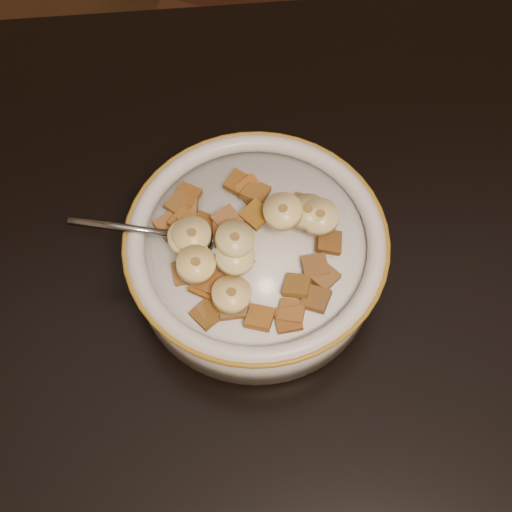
{
  "coord_description": "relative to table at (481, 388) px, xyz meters",
  "views": [
    {
      "loc": [
        -0.21,
        -0.16,
        1.32
      ],
      "look_at": [
        -0.18,
        0.12,
        0.78
      ],
      "focal_mm": 50.0,
      "sensor_mm": 36.0,
      "label": 1
    }
  ],
  "objects": [
    {
      "name": "cereal_square_2",
      "position": [
        -0.17,
        0.17,
        0.08
      ],
      "size": [
        0.03,
        0.03,
        0.01
      ],
      "primitive_type": "cube",
      "rotation": [
        0.14,
        -0.01,
        2.55
      ],
      "color": "brown",
      "rests_on": "milk"
    },
    {
      "name": "chair",
      "position": [
        -0.13,
        0.62,
        -0.28
      ],
      "size": [
        0.52,
        0.52,
        0.9
      ],
      "primitive_type": "cube",
      "rotation": [
        0.0,
        0.0,
        -0.42
      ],
      "color": "#391E13",
      "rests_on": "floor"
    },
    {
      "name": "cereal_square_29",
      "position": [
        -0.23,
        0.16,
        0.08
      ],
      "size": [
        0.02,
        0.02,
        0.01
      ],
      "primitive_type": "cube",
      "rotation": [
        -0.05,
        0.17,
        3.0
      ],
      "color": "#9D6231",
      "rests_on": "milk"
    },
    {
      "name": "cereal_square_11",
      "position": [
        -0.13,
        0.15,
        0.08
      ],
      "size": [
        0.02,
        0.03,
        0.01
      ],
      "primitive_type": "cube",
      "rotation": [
        0.22,
        -0.16,
        2.88
      ],
      "color": "brown",
      "rests_on": "milk"
    },
    {
      "name": "cereal_square_8",
      "position": [
        -0.12,
        0.11,
        0.08
      ],
      "size": [
        0.02,
        0.02,
        0.01
      ],
      "primitive_type": "cube",
      "rotation": [
        0.24,
        -0.05,
        1.36
      ],
      "color": "brown",
      "rests_on": "milk"
    },
    {
      "name": "milk",
      "position": [
        -0.18,
        0.12,
        0.07
      ],
      "size": [
        0.17,
        0.17,
        0.0
      ],
      "primitive_type": "cylinder",
      "color": "white",
      "rests_on": "cereal_bowl"
    },
    {
      "name": "banana_slice_5",
      "position": [
        -0.16,
        0.13,
        0.11
      ],
      "size": [
        0.04,
        0.04,
        0.01
      ],
      "primitive_type": "cylinder",
      "rotation": [
        -0.05,
        -0.11,
        0.39
      ],
      "color": "#FEE09A",
      "rests_on": "milk"
    },
    {
      "name": "cereal_square_28",
      "position": [
        -0.24,
        0.15,
        0.08
      ],
      "size": [
        0.03,
        0.03,
        0.01
      ],
      "primitive_type": "cube",
      "rotation": [
        0.14,
        0.02,
        0.84
      ],
      "color": "brown",
      "rests_on": "milk"
    },
    {
      "name": "cereal_square_26",
      "position": [
        -0.22,
        0.09,
        0.08
      ],
      "size": [
        0.03,
        0.03,
        0.01
      ],
      "primitive_type": "cube",
      "rotation": [
        0.1,
        -0.07,
        1.04
      ],
      "color": "#996119",
      "rests_on": "milk"
    },
    {
      "name": "cereal_square_7",
      "position": [
        -0.13,
        0.08,
        0.08
      ],
      "size": [
        0.03,
        0.03,
        0.01
      ],
      "primitive_type": "cube",
      "rotation": [
        0.07,
        0.03,
        2.24
      ],
      "color": "brown",
      "rests_on": "milk"
    },
    {
      "name": "cereal_bowl",
      "position": [
        -0.18,
        0.12,
        0.05
      ],
      "size": [
        0.21,
        0.21,
        0.05
      ],
      "primitive_type": "cylinder",
      "color": "silver",
      "rests_on": "table"
    },
    {
      "name": "cereal_square_23",
      "position": [
        -0.23,
        0.17,
        0.08
      ],
      "size": [
        0.03,
        0.03,
        0.01
      ],
      "primitive_type": "cube",
      "rotation": [
        0.02,
        0.02,
        2.57
      ],
      "color": "#97521C",
      "rests_on": "milk"
    },
    {
      "name": "banana_slice_3",
      "position": [
        -0.23,
        0.13,
        0.09
      ],
      "size": [
        0.04,
        0.04,
        0.01
      ],
      "primitive_type": "cylinder",
      "rotation": [
        0.07,
        -0.06,
        1.25
      ],
      "color": "beige",
      "rests_on": "milk"
    },
    {
      "name": "cereal_square_10",
      "position": [
        -0.16,
        0.05,
        0.08
      ],
      "size": [
        0.02,
        0.02,
        0.01
      ],
      "primitive_type": "cube",
      "rotation": [
        -0.08,
        -0.03,
        1.62
      ],
      "color": "brown",
      "rests_on": "milk"
    },
    {
      "name": "cereal_square_9",
      "position": [
        -0.14,
        0.07,
        0.08
      ],
      "size": [
        0.03,
        0.03,
        0.01
      ],
      "primitive_type": "cube",
      "rotation": [
        -0.2,
        0.03,
        1.06
      ],
      "color": "brown",
      "rests_on": "milk"
    },
    {
      "name": "cereal_square_27",
      "position": [
        -0.19,
        0.18,
        0.08
      ],
      "size": [
        0.03,
        0.03,
        0.01
      ],
      "primitive_type": "cube",
      "rotation": [
        -0.03,
        -0.09,
        2.5
      ],
      "color": "brown",
      "rests_on": "milk"
    },
    {
      "name": "cereal_square_4",
      "position": [
        -0.2,
        0.14,
        0.09
      ],
      "size": [
        0.03,
        0.03,
        0.01
      ],
      "primitive_type": "cube",
      "rotation": [
        0.17,
        0.02,
        0.59
      ],
      "color": "brown",
      "rests_on": "milk"
    },
    {
      "name": "cereal_square_15",
      "position": [
        -0.2,
        0.1,
        0.09
      ],
      "size": [
        0.03,
        0.03,
        0.01
      ],
      "primitive_type": "cube",
      "rotation": [
        0.08,
        -0.14,
        0.63
      ],
      "color": "brown",
      "rests_on": "milk"
    },
    {
      "name": "cereal_square_1",
      "position": [
        -0.24,
        0.1,
        0.08
      ],
      "size": [
        0.02,
        0.02,
        0.01
      ],
      "primitive_type": "cube",
      "rotation": [
        -0.1,
        0.04,
        1.65
      ],
      "color": "brown",
      "rests_on": "milk"
    },
    {
      "name": "cereal_square_6",
      "position": [
        -0.25,
        0.15,
        0.08
      ],
      "size": [
        0.03,
        0.03,
        0.01
      ],
      "primitive_type": "cube",
      "rotation": [
        0.01,
        -0.08,
        2.11
      ],
      "color": "brown",
      "rests_on": "milk"
    },
    {
      "name": "cereal_square_14",
      "position": [
        -0.22,
        0.14,
        0.08
      ],
      "size": [
        0.03,
        0.03,
        0.01
      ],
      "primitive_type": "cube",
      "rotation": [
        0.1,
        0.03,
        2.57
      ],
      "color": "brown",
      "rests_on": "milk"
    },
    {
      "name": "banana_slice_8",
      "position": [
        -0.23,
        0.1,
        0.09
      ],
      "size": [
        0.04,
        0.04,
        0.01
      ],
      "primitive_type": "cylinder",
      "rotation": [
        0.04,
        0.1,
        0.71
      ],
      "color": "#E7C679",
      "rests_on": "milk"
    },
    {
      "name": "cereal_square_25",
      "position": [
        -0.22,
        0.06,
        0.08
      ],
      "size": [
        0.03,
        0.03,
        0.01
      ],
      "primitive_type": "cube",
      "rotation": [
        -0.04,
        0.15,
        2.2
      ],
      "color": "brown",
      "rests_on": "milk"
    },
    {
      "name": "table",
      "position": [
        0.0,
        0.0,
        0.0
      ],
      "size": [
        1.43,
        0.94,
        0.04
      ],
      "primitive_type": "cube",
      "rotation": [
        0.0,
        0.0,
        -0.03
      ],
      "color": "black",
      "rests_on": "floor"
    },
    {
      "name": "cereal_square_3",
      "position": [
        -0.22,
        0.07,
        0.07
      ],
      "size": [
        0.03,
        0.03,
        0.01
      ],
      "primitive_type": "cube",
      "rotation": [
        0.03,
        0.11,
        2.11
      ],
      "color": "brown",
      "rests_on": "milk"
    },
    {
      "name": "banana_slice_1",
      "position": [
        -0.23,
        0.13,
        0.09
      ],
      "size": [
        0.04,
        0.04,
        0.01
      ],
      "primitive_type": "cylinder",
      "rotation": [
        0.01,
        0.0,
        1.37
      ],
      "color": "#FFDA81",
      "rests_on": "milk"
    },
    {
      "name": "cereal_square_12",
      "position": [
        -0.24,
        0.16,
        0.08
      ],
      "size": [
        0.03,
        0.03,
        0.01
      ],
      "primitive_type": "cube",
      "rotation": [
        0.06,
        -0.17,
        2.42
      ],
      "color": "brown",
      "rests_on": "milk"
    },
    {
      "name": "banana_slice_7",
      "position": [
        -0.13,
        0.14,
        0.1
      ],
      "size": [
        0.04,
        0.04,
        0.01
      ],
      "primitive_type": "cylinder",
      "rotation": [
        -0.07,
        0.06,
        1.34
      ],
      "color": "#CBBF83",
      "rests_on": "milk"
    },
    {
      "name": "banana_slice_0",
      "position": [
        -0.2,
        0.07,
        0.09
      ],
      "size": [
        0.03,
        0.03,
        0.01
      ],
      "primitive_type": "cylinder",
      "rotation": [
        0.06,
        0.13,
        1.63
      ],
      "color": "#F6D681",
      "rests_on": "milk"
    },
    {
      "name": "cereal_square_0",
      "position": [
        -0.13,
        0.14,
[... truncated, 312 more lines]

